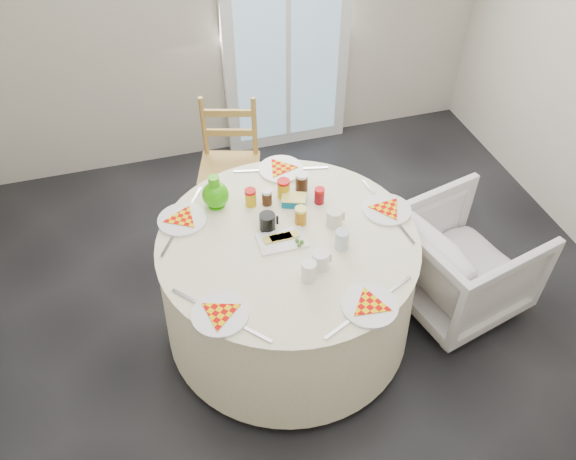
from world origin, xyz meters
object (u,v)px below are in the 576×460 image
object	(u,v)px
table	(288,284)
green_pitcher	(215,187)
armchair	(464,255)
wooden_chair	(229,165)

from	to	relation	value
table	green_pitcher	distance (m)	0.69
green_pitcher	table	bearing A→B (deg)	-55.28
table	armchair	distance (m)	1.07
green_pitcher	wooden_chair	bearing A→B (deg)	69.07
armchair	green_pitcher	size ratio (longest dim) A/B	3.78
green_pitcher	armchair	bearing A→B (deg)	-23.38
armchair	wooden_chair	bearing A→B (deg)	31.92
armchair	green_pitcher	bearing A→B (deg)	57.97
wooden_chair	armchair	bearing A→B (deg)	-27.50
table	wooden_chair	xyz separation A→B (m)	(-0.11, 1.07, 0.09)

